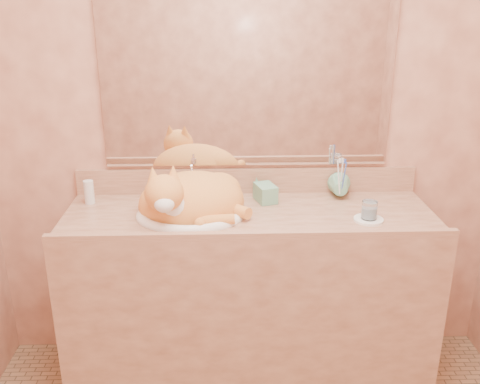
{
  "coord_description": "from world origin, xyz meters",
  "views": [
    {
      "loc": [
        -0.11,
        -1.41,
        1.73
      ],
      "look_at": [
        -0.04,
        0.7,
        0.96
      ],
      "focal_mm": 40.0,
      "sensor_mm": 36.0,
      "label": 1
    }
  ],
  "objects_px": {
    "sink_basin": "(190,201)",
    "water_glass": "(369,210)",
    "vanity_counter": "(249,299)",
    "cat": "(189,197)",
    "soap_dispenser": "(271,187)",
    "toothbrush_cup": "(341,191)"
  },
  "relations": [
    {
      "from": "sink_basin",
      "to": "soap_dispenser",
      "type": "height_order",
      "value": "soap_dispenser"
    },
    {
      "from": "cat",
      "to": "soap_dispenser",
      "type": "xyz_separation_m",
      "value": [
        0.36,
        0.09,
        0.01
      ]
    },
    {
      "from": "sink_basin",
      "to": "soap_dispenser",
      "type": "relative_size",
      "value": 2.54
    },
    {
      "from": "soap_dispenser",
      "to": "water_glass",
      "type": "distance_m",
      "value": 0.44
    },
    {
      "from": "sink_basin",
      "to": "cat",
      "type": "height_order",
      "value": "cat"
    },
    {
      "from": "soap_dispenser",
      "to": "toothbrush_cup",
      "type": "bearing_deg",
      "value": -8.88
    },
    {
      "from": "sink_basin",
      "to": "water_glass",
      "type": "bearing_deg",
      "value": 4.86
    },
    {
      "from": "soap_dispenser",
      "to": "toothbrush_cup",
      "type": "xyz_separation_m",
      "value": [
        0.32,
        0.05,
        -0.04
      ]
    },
    {
      "from": "soap_dispenser",
      "to": "water_glass",
      "type": "relative_size",
      "value": 2.33
    },
    {
      "from": "sink_basin",
      "to": "toothbrush_cup",
      "type": "bearing_deg",
      "value": 23.7
    },
    {
      "from": "sink_basin",
      "to": "cat",
      "type": "xyz_separation_m",
      "value": [
        -0.0,
        0.02,
        0.01
      ]
    },
    {
      "from": "sink_basin",
      "to": "toothbrush_cup",
      "type": "relative_size",
      "value": 4.2
    },
    {
      "from": "sink_basin",
      "to": "water_glass",
      "type": "height_order",
      "value": "sink_basin"
    },
    {
      "from": "vanity_counter",
      "to": "cat",
      "type": "bearing_deg",
      "value": -179.44
    },
    {
      "from": "vanity_counter",
      "to": "soap_dispenser",
      "type": "height_order",
      "value": "soap_dispenser"
    },
    {
      "from": "toothbrush_cup",
      "to": "cat",
      "type": "bearing_deg",
      "value": -168.41
    },
    {
      "from": "toothbrush_cup",
      "to": "water_glass",
      "type": "bearing_deg",
      "value": -72.91
    },
    {
      "from": "vanity_counter",
      "to": "sink_basin",
      "type": "relative_size",
      "value": 3.55
    },
    {
      "from": "vanity_counter",
      "to": "water_glass",
      "type": "height_order",
      "value": "water_glass"
    },
    {
      "from": "cat",
      "to": "water_glass",
      "type": "xyz_separation_m",
      "value": [
        0.75,
        -0.09,
        -0.03
      ]
    },
    {
      "from": "vanity_counter",
      "to": "sink_basin",
      "type": "height_order",
      "value": "sink_basin"
    },
    {
      "from": "cat",
      "to": "soap_dispenser",
      "type": "height_order",
      "value": "cat"
    }
  ]
}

